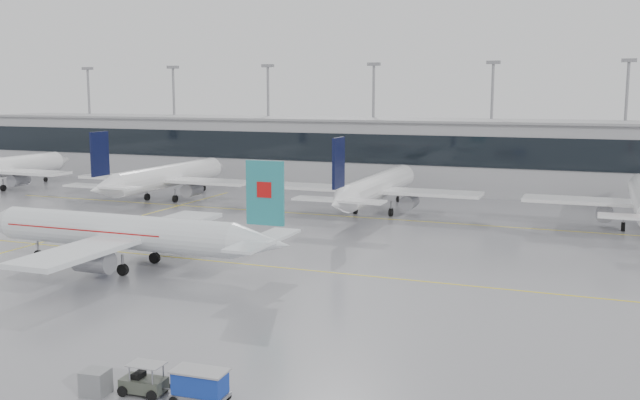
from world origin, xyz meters
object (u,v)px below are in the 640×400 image
at_px(air_canada_jet, 128,233).
at_px(baggage_tug, 144,383).
at_px(baggage_cart, 200,384).
at_px(gse_unit, 96,382).

height_order(air_canada_jet, baggage_tug, air_canada_jet).
bearing_deg(baggage_cart, gse_unit, -171.62).
height_order(baggage_tug, baggage_cart, baggage_cart).
relative_size(air_canada_jet, baggage_cart, 11.24).
distance_m(air_canada_jet, gse_unit, 30.27).
xyz_separation_m(air_canada_jet, baggage_tug, (18.82, -24.34, -2.85)).
distance_m(baggage_tug, gse_unit, 2.72).
distance_m(air_canada_jet, baggage_cart, 33.06).
distance_m(air_canada_jet, baggage_tug, 30.90).
distance_m(baggage_cart, gse_unit, 6.25).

